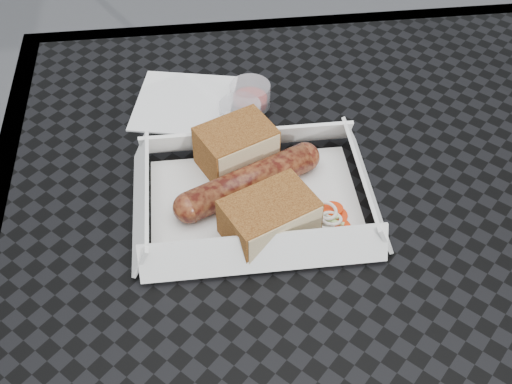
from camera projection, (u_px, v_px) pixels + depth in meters
patio_table at (356, 264)px, 0.72m from camera, size 0.80×0.80×0.74m
food_tray at (255, 203)px, 0.68m from camera, size 0.22×0.15×0.00m
bratwurst at (249, 181)px, 0.68m from camera, size 0.16×0.09×0.03m
bread_near at (236, 147)px, 0.71m from camera, size 0.10×0.08×0.05m
bread_far at (269, 218)px, 0.64m from camera, size 0.10×0.09×0.05m
veg_garnish at (327, 219)px, 0.66m from camera, size 0.03×0.03×0.00m
napkin at (184, 103)px, 0.80m from camera, size 0.14×0.14×0.00m
condiment_cup_sauce at (250, 95)px, 0.79m from camera, size 0.05×0.05×0.03m
condiment_cup_empty at (240, 114)px, 0.77m from camera, size 0.05×0.05×0.03m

